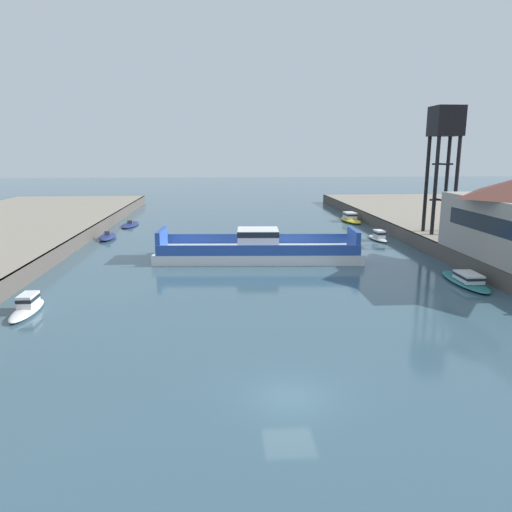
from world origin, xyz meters
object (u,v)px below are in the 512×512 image
Objects in this scene: chain_ferry at (258,250)px; crane_tower at (445,134)px; moored_boat_near_left at (350,218)px; moored_boat_mid_left at (27,306)px; moored_boat_upstream_a at (130,225)px; moored_boat_near_right at (108,237)px; moored_boat_mid_right at (378,236)px; moored_boat_far_left at (466,280)px.

chain_ferry is 26.68m from crane_tower.
crane_tower reaches higher than moored_boat_near_left.
moored_boat_mid_left reaches higher than moored_boat_upstream_a.
moored_boat_upstream_a is at bearing 154.33° from crane_tower.
moored_boat_upstream_a is 47.77m from crane_tower.
moored_boat_near_right is 0.81× the size of moored_boat_upstream_a.
moored_boat_near_left is 25.97m from crane_tower.
moored_boat_near_left reaches higher than moored_boat_near_right.
moored_boat_mid_right is (36.32, -3.53, 0.22)m from moored_boat_near_right.
moored_boat_mid_left is 36.47m from moored_boat_far_left.
crane_tower is at bearing -25.67° from moored_boat_upstream_a.
moored_boat_near_right is at bearing -159.73° from moored_boat_near_left.
chain_ferry reaches higher than moored_boat_far_left.
moored_boat_mid_left is 0.75× the size of moored_boat_upstream_a.
moored_boat_near_right is 1.10× the size of moored_boat_mid_right.
moored_boat_near_left is 1.03× the size of moored_boat_upstream_a.
moored_boat_near_left is at bearing 20.27° from moored_boat_near_right.
moored_boat_far_left is 0.52× the size of crane_tower.
moored_boat_mid_right is (16.93, 10.30, -0.51)m from chain_ferry.
moored_boat_mid_right is 21.95m from moored_boat_far_left.
moored_boat_near_left reaches higher than moored_boat_mid_left.
moored_boat_mid_right is at bearing 141.86° from crane_tower.
chain_ferry reaches higher than moored_boat_upstream_a.
chain_ferry is 32.75m from moored_boat_near_left.
moored_boat_far_left is at bearing -89.86° from moored_boat_near_left.
chain_ferry is 3.08× the size of moored_boat_upstream_a.
chain_ferry is at bearing -166.03° from crane_tower.
crane_tower is at bearing 28.78° from moored_boat_mid_left.
moored_boat_far_left is at bearing 8.30° from moored_boat_mid_left.
moored_boat_upstream_a is (0.89, 11.71, -0.10)m from moored_boat_near_right.
moored_boat_far_left is at bearing -33.13° from chain_ferry.
moored_boat_mid_left is 0.36× the size of crane_tower.
moored_boat_far_left is (0.89, -21.93, -0.11)m from moored_boat_mid_right.
moored_boat_near_right reaches higher than moored_boat_upstream_a.
moored_boat_mid_right is (35.19, 27.19, 0.02)m from moored_boat_mid_left.
chain_ferry is 3.00× the size of moored_boat_near_left.
moored_boat_mid_right is 0.35× the size of crane_tower.
moored_boat_mid_left is 42.43m from moored_boat_upstream_a.
moored_boat_near_left is (17.72, 27.54, -0.45)m from chain_ferry.
moored_boat_near_left is 1.27× the size of moored_boat_near_right.
moored_boat_upstream_a is at bearing 125.91° from chain_ferry.
chain_ferry reaches higher than moored_boat_mid_left.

